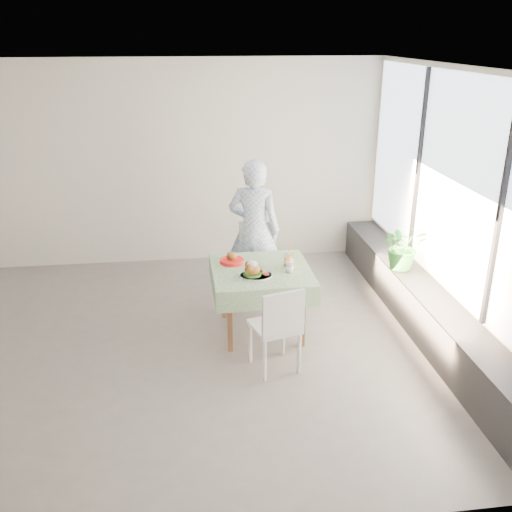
{
  "coord_description": "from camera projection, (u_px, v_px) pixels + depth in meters",
  "views": [
    {
      "loc": [
        0.23,
        -5.32,
        3.1
      ],
      "look_at": [
        0.97,
        0.27,
        0.88
      ],
      "focal_mm": 40.0,
      "sensor_mm": 36.0,
      "label": 1
    }
  ],
  "objects": [
    {
      "name": "wall_front",
      "position": [
        150.0,
        357.0,
        3.19
      ],
      "size": [
        6.0,
        0.02,
        2.8
      ],
      "primitive_type": "cube",
      "color": "silver",
      "rests_on": "ground"
    },
    {
      "name": "cafe_table",
      "position": [
        261.0,
        293.0,
        6.17
      ],
      "size": [
        1.05,
        1.05,
        0.74
      ],
      "color": "brown",
      "rests_on": "ground"
    },
    {
      "name": "potted_plant",
      "position": [
        404.0,
        246.0,
        6.61
      ],
      "size": [
        0.54,
        0.47,
        0.56
      ],
      "primitive_type": "imported",
      "rotation": [
        0.0,
        0.0,
        0.07
      ],
      "color": "#2C7226",
      "rests_on": "window_ledge"
    },
    {
      "name": "main_dish",
      "position": [
        254.0,
        271.0,
        5.86
      ],
      "size": [
        0.34,
        0.34,
        0.18
      ],
      "color": "white",
      "rests_on": "cafe_table"
    },
    {
      "name": "juice_cup_orange",
      "position": [
        288.0,
        261.0,
        6.11
      ],
      "size": [
        0.1,
        0.1,
        0.29
      ],
      "color": "white",
      "rests_on": "cafe_table"
    },
    {
      "name": "window_pane",
      "position": [
        455.0,
        185.0,
        5.77
      ],
      "size": [
        0.01,
        4.8,
        2.18
      ],
      "primitive_type": "cube",
      "color": "#D1E0F9",
      "rests_on": "ground"
    },
    {
      "name": "chair_far",
      "position": [
        258.0,
        278.0,
        6.96
      ],
      "size": [
        0.48,
        0.48,
        0.96
      ],
      "color": "white",
      "rests_on": "ground"
    },
    {
      "name": "floor",
      "position": [
        169.0,
        347.0,
        6.01
      ],
      "size": [
        6.0,
        6.0,
        0.0
      ],
      "primitive_type": "plane",
      "color": "#615E5C",
      "rests_on": "ground"
    },
    {
      "name": "wall_back",
      "position": [
        165.0,
        165.0,
        7.8
      ],
      "size": [
        6.0,
        0.02,
        2.8
      ],
      "primitive_type": "cube",
      "color": "silver",
      "rests_on": "ground"
    },
    {
      "name": "second_dish",
      "position": [
        232.0,
        260.0,
        6.22
      ],
      "size": [
        0.26,
        0.26,
        0.12
      ],
      "color": "red",
      "rests_on": "cafe_table"
    },
    {
      "name": "juice_cup_lemonade",
      "position": [
        290.0,
        267.0,
        5.97
      ],
      "size": [
        0.09,
        0.09,
        0.25
      ],
      "color": "white",
      "rests_on": "cafe_table"
    },
    {
      "name": "ceiling",
      "position": [
        151.0,
        68.0,
        4.98
      ],
      "size": [
        6.0,
        6.0,
        0.0
      ],
      "primitive_type": "plane",
      "rotation": [
        3.14,
        0.0,
        0.0
      ],
      "color": "white",
      "rests_on": "ground"
    },
    {
      "name": "wall_right",
      "position": [
        455.0,
        209.0,
        5.86
      ],
      "size": [
        0.02,
        5.0,
        2.8
      ],
      "primitive_type": "cube",
      "color": "silver",
      "rests_on": "ground"
    },
    {
      "name": "diner",
      "position": [
        254.0,
        230.0,
        6.89
      ],
      "size": [
        0.73,
        0.6,
        1.73
      ],
      "primitive_type": "imported",
      "rotation": [
        0.0,
        0.0,
        2.81
      ],
      "color": "#94B6ED",
      "rests_on": "ground"
    },
    {
      "name": "window_ledge",
      "position": [
        424.0,
        310.0,
        6.26
      ],
      "size": [
        0.4,
        4.8,
        0.5
      ],
      "primitive_type": "cube",
      "color": "black",
      "rests_on": "ground"
    },
    {
      "name": "chair_near",
      "position": [
        275.0,
        343.0,
        5.54
      ],
      "size": [
        0.52,
        0.52,
        0.9
      ],
      "color": "white",
      "rests_on": "ground"
    }
  ]
}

